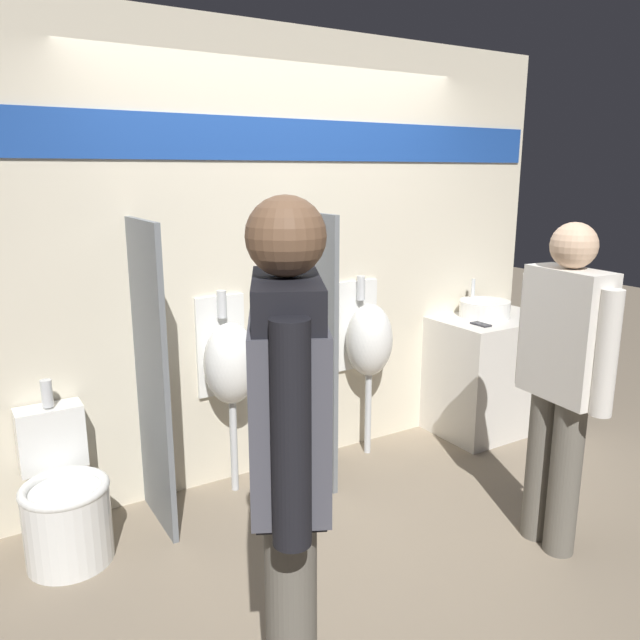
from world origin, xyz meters
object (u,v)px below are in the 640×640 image
Objects in this scene: cell_phone at (481,324)px; toilet at (64,504)px; person_in_vest at (288,443)px; urinal_near_counter at (230,363)px; person_with_lanyard at (562,375)px; sink_basin at (485,309)px; urinal_far at (368,340)px.

cell_phone is 2.79m from toilet.
toilet is 0.47× the size of person_in_vest.
person_in_vest is (-0.50, -1.63, 0.26)m from urinal_near_counter.
person_with_lanyard is at bearing -28.99° from toilet.
toilet is (-2.94, -0.10, -0.63)m from sink_basin.
cell_phone is at bearing -8.34° from urinal_near_counter.
urinal_far is at bearing 161.45° from cell_phone.
cell_phone is at bearing -22.27° from person_with_lanyard.
person_with_lanyard is at bearing -49.89° from urinal_near_counter.
person_with_lanyard is at bearing -54.49° from person_in_vest.
sink_basin is 2.90m from person_in_vest.
person_in_vest reaches higher than cell_phone.
sink_basin is 0.22× the size of person_with_lanyard.
urinal_near_counter is (-1.95, 0.08, -0.12)m from sink_basin.
toilet is 2.53m from person_with_lanyard.
urinal_far is (-0.97, 0.08, -0.12)m from sink_basin.
cell_phone is 0.16× the size of toilet.
urinal_far is (0.98, 0.00, 0.00)m from urinal_near_counter.
toilet is at bearing 66.80° from person_with_lanyard.
urinal_far is at bearing 12.87° from person_with_lanyard.
urinal_far reaches higher than cell_phone.
urinal_near_counter is 0.98m from urinal_far.
urinal_far reaches higher than sink_basin.
sink_basin is 0.30× the size of urinal_near_counter.
sink_basin reaches higher than toilet.
sink_basin is at bearing 1.96° from toilet.
person_in_vest reaches higher than person_with_lanyard.
cell_phone is 0.08× the size of person_in_vest.
person_in_vest is (-2.45, -1.54, 0.14)m from sink_basin.
urinal_near_counter is (-1.75, 0.26, -0.06)m from cell_phone.
person_in_vest is at bearing -71.38° from toilet.
person_in_vest reaches higher than urinal_far.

